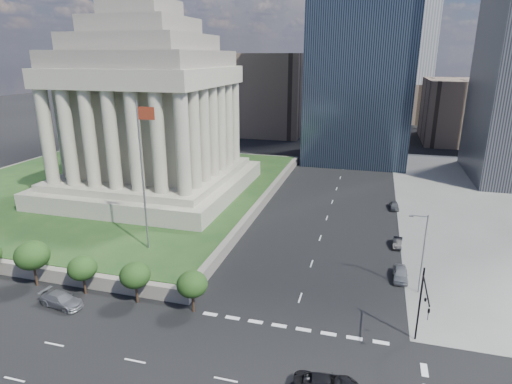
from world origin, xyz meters
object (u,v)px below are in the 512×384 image
(flagpole, at_px, (143,169))
(street_lamp_north, at_px, (422,250))
(traffic_signal_ne, at_px, (423,303))
(parked_sedan_mid, at_px, (397,243))
(parked_sedan_near, at_px, (400,274))
(parked_sedan_far, at_px, (394,206))
(suv_grey, at_px, (61,300))
(war_memorial, at_px, (147,89))

(flagpole, distance_m, street_lamp_north, 35.95)
(traffic_signal_ne, xyz_separation_m, parked_sedan_mid, (-1.00, 24.26, -4.64))
(parked_sedan_near, distance_m, parked_sedan_mid, 10.17)
(flagpole, distance_m, parked_sedan_mid, 38.24)
(parked_sedan_far, bearing_deg, suv_grey, -133.29)
(flagpole, distance_m, parked_sedan_near, 35.74)
(parked_sedan_mid, bearing_deg, flagpole, -153.30)
(war_memorial, bearing_deg, street_lamp_north, -25.92)
(flagpole, relative_size, parked_sedan_mid, 5.39)
(street_lamp_north, distance_m, suv_grey, 41.95)
(traffic_signal_ne, bearing_deg, parked_sedan_near, 94.06)
(war_memorial, height_order, parked_sedan_far, war_memorial)
(flagpole, height_order, parked_sedan_near, flagpole)
(parked_sedan_mid, bearing_deg, parked_sedan_far, 93.98)
(flagpole, bearing_deg, street_lamp_north, 1.63)
(traffic_signal_ne, bearing_deg, war_memorial, 143.58)
(flagpole, bearing_deg, parked_sedan_mid, 22.73)
(suv_grey, bearing_deg, street_lamp_north, -61.23)
(war_memorial, bearing_deg, parked_sedan_far, 8.68)
(suv_grey, height_order, parked_sedan_mid, suv_grey)
(parked_sedan_far, bearing_deg, traffic_signal_ne, -91.49)
(war_memorial, relative_size, suv_grey, 7.22)
(suv_grey, bearing_deg, parked_sedan_far, -31.28)
(street_lamp_north, bearing_deg, traffic_signal_ne, -94.19)
(suv_grey, distance_m, parked_sedan_far, 57.71)
(war_memorial, height_order, street_lamp_north, war_memorial)
(flagpole, distance_m, traffic_signal_ne, 36.69)
(street_lamp_north, distance_m, parked_sedan_near, 5.92)
(flagpole, xyz_separation_m, parked_sedan_far, (33.33, 30.95, -12.45))
(traffic_signal_ne, relative_size, parked_sedan_far, 2.04)
(parked_sedan_mid, bearing_deg, parked_sedan_near, -86.02)
(parked_sedan_near, bearing_deg, suv_grey, -155.95)
(street_lamp_north, xyz_separation_m, suv_grey, (-39.24, -14.00, -4.88))
(flagpole, relative_size, parked_sedan_near, 4.44)
(street_lamp_north, xyz_separation_m, parked_sedan_mid, (-1.83, 12.96, -5.05))
(traffic_signal_ne, relative_size, street_lamp_north, 0.80)
(parked_sedan_near, xyz_separation_m, parked_sedan_mid, (0.00, 10.17, -0.16))
(war_memorial, relative_size, street_lamp_north, 3.90)
(suv_grey, height_order, parked_sedan_far, suv_grey)
(suv_grey, xyz_separation_m, parked_sedan_far, (37.41, 43.95, -0.12))
(street_lamp_north, distance_m, parked_sedan_far, 30.41)
(suv_grey, bearing_deg, flagpole, -8.30)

